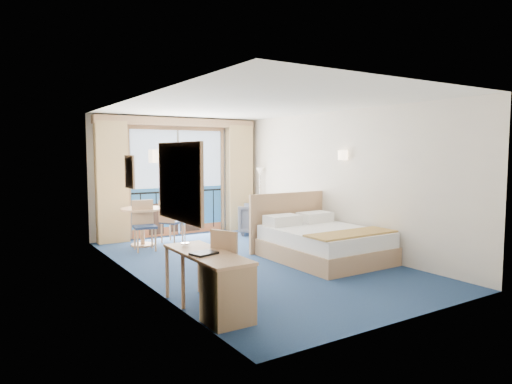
# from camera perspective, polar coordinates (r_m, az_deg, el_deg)

# --- Properties ---
(floor) EXTENTS (6.50, 6.50, 0.00)m
(floor) POSITION_cam_1_polar(r_m,az_deg,el_deg) (8.00, -0.45, -8.77)
(floor) COLOR navy
(floor) RESTS_ON ground
(room_walls) EXTENTS (4.04, 6.54, 2.72)m
(room_walls) POSITION_cam_1_polar(r_m,az_deg,el_deg) (7.77, -0.46, 4.07)
(room_walls) COLOR silver
(room_walls) RESTS_ON ground
(balcony_door) EXTENTS (2.36, 0.03, 2.52)m
(balcony_door) POSITION_cam_1_polar(r_m,az_deg,el_deg) (10.66, -9.73, 0.82)
(balcony_door) COLOR navy
(balcony_door) RESTS_ON room_walls
(curtain_left) EXTENTS (0.65, 0.22, 2.55)m
(curtain_left) POSITION_cam_1_polar(r_m,az_deg,el_deg) (10.01, -17.57, 1.16)
(curtain_left) COLOR tan
(curtain_left) RESTS_ON room_walls
(curtain_right) EXTENTS (0.65, 0.22, 2.55)m
(curtain_right) POSITION_cam_1_polar(r_m,az_deg,el_deg) (11.22, -2.09, 1.78)
(curtain_right) COLOR tan
(curtain_right) RESTS_ON room_walls
(pelmet) EXTENTS (3.80, 0.25, 0.18)m
(pelmet) POSITION_cam_1_polar(r_m,az_deg,el_deg) (10.55, -9.56, 8.60)
(pelmet) COLOR tan
(pelmet) RESTS_ON room_walls
(mirror) EXTENTS (0.05, 1.25, 0.95)m
(mirror) POSITION_cam_1_polar(r_m,az_deg,el_deg) (5.53, -9.53, 1.26)
(mirror) COLOR tan
(mirror) RESTS_ON room_walls
(wall_print) EXTENTS (0.04, 0.42, 0.52)m
(wall_print) POSITION_cam_1_polar(r_m,az_deg,el_deg) (7.36, -15.50, 2.45)
(wall_print) COLOR tan
(wall_print) RESTS_ON room_walls
(sconce_left) EXTENTS (0.18, 0.18, 0.18)m
(sconce_left) POSITION_cam_1_polar(r_m,az_deg,el_deg) (6.37, -12.49, 4.39)
(sconce_left) COLOR beige
(sconce_left) RESTS_ON room_walls
(sconce_right) EXTENTS (0.18, 0.18, 0.18)m
(sconce_right) POSITION_cam_1_polar(r_m,az_deg,el_deg) (8.84, 10.81, 4.56)
(sconce_right) COLOR beige
(sconce_right) RESTS_ON room_walls
(bed) EXTENTS (1.78, 2.12, 1.12)m
(bed) POSITION_cam_1_polar(r_m,az_deg,el_deg) (8.25, 8.17, -6.17)
(bed) COLOR tan
(bed) RESTS_ON ground
(nightstand) EXTENTS (0.42, 0.40, 0.55)m
(nightstand) POSITION_cam_1_polar(r_m,az_deg,el_deg) (9.68, 5.55, -4.70)
(nightstand) COLOR #9C8152
(nightstand) RESTS_ON ground
(phone) EXTENTS (0.23, 0.20, 0.09)m
(phone) POSITION_cam_1_polar(r_m,az_deg,el_deg) (9.62, 5.65, -2.83)
(phone) COLOR silver
(phone) RESTS_ON nightstand
(armchair) EXTENTS (1.08, 1.08, 0.70)m
(armchair) POSITION_cam_1_polar(r_m,az_deg,el_deg) (10.62, 0.10, -3.40)
(armchair) COLOR #4A4D5B
(armchair) RESTS_ON ground
(floor_lamp) EXTENTS (0.21, 0.21, 1.53)m
(floor_lamp) POSITION_cam_1_polar(r_m,az_deg,el_deg) (11.04, 0.50, 1.14)
(floor_lamp) COLOR silver
(floor_lamp) RESTS_ON ground
(desk) EXTENTS (0.52, 1.50, 0.70)m
(desk) POSITION_cam_1_polar(r_m,az_deg,el_deg) (5.28, -4.15, -11.69)
(desk) COLOR tan
(desk) RESTS_ON ground
(desk_chair) EXTENTS (0.54, 0.53, 0.94)m
(desk_chair) POSITION_cam_1_polar(r_m,az_deg,el_deg) (5.83, -3.36, -8.65)
(desk_chair) COLOR #1E2C48
(desk_chair) RESTS_ON ground
(folder) EXTENTS (0.34, 0.28, 0.03)m
(folder) POSITION_cam_1_polar(r_m,az_deg,el_deg) (5.44, -6.53, -7.62)
(folder) COLOR black
(folder) RESTS_ON desk
(desk_lamp) EXTENTS (0.11, 0.11, 0.42)m
(desk_lamp) POSITION_cam_1_polar(r_m,az_deg,el_deg) (5.92, -8.90, -3.67)
(desk_lamp) COLOR silver
(desk_lamp) RESTS_ON desk
(round_table) EXTENTS (0.86, 0.86, 0.77)m
(round_table) POSITION_cam_1_polar(r_m,az_deg,el_deg) (9.58, -14.04, -3.06)
(round_table) COLOR tan
(round_table) RESTS_ON ground
(table_chair_a) EXTENTS (0.54, 0.54, 0.90)m
(table_chair_a) POSITION_cam_1_polar(r_m,az_deg,el_deg) (9.75, -10.72, -3.32)
(table_chair_a) COLOR #1E2C48
(table_chair_a) RESTS_ON ground
(table_chair_b) EXTENTS (0.47, 0.48, 0.97)m
(table_chair_b) POSITION_cam_1_polar(r_m,az_deg,el_deg) (9.17, -13.84, -3.66)
(table_chair_b) COLOR #1E2C48
(table_chair_b) RESTS_ON ground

